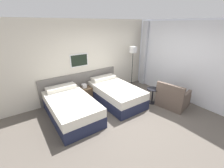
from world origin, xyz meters
TOP-DOWN VIEW (x-y plane):
  - ground_plane at (0.00, 0.00)m, footprint 16.00×16.00m
  - wall_headboard at (-0.04, 2.17)m, footprint 10.00×0.10m
  - wall_window at (2.34, -0.07)m, footprint 0.21×4.65m
  - bed_near_door at (-1.37, 1.10)m, footprint 1.14×2.03m
  - bed_near_window at (0.23, 1.10)m, footprint 1.14×2.03m
  - nightstand at (-0.57, 1.87)m, footprint 0.45×0.39m
  - floor_lamp at (1.62, 1.82)m, footprint 0.24×0.24m
  - side_table at (1.19, 0.29)m, footprint 0.40×0.40m
  - armchair at (1.58, -0.21)m, footprint 0.92×0.99m

SIDE VIEW (x-z plane):
  - ground_plane at x=0.00m, z-range 0.00..0.00m
  - nightstand at x=-0.57m, z-range -0.06..0.53m
  - armchair at x=1.58m, z-range -0.15..0.69m
  - bed_near_door at x=-1.37m, z-range -0.06..0.66m
  - bed_near_window at x=0.23m, z-range -0.06..0.66m
  - side_table at x=1.19m, z-range 0.10..0.64m
  - wall_headboard at x=-0.04m, z-range -0.05..2.65m
  - wall_window at x=2.34m, z-range -0.01..2.69m
  - floor_lamp at x=1.62m, z-range 0.54..2.24m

